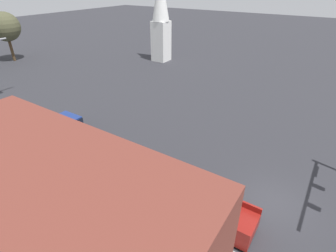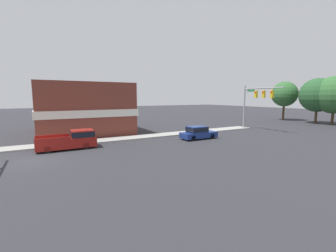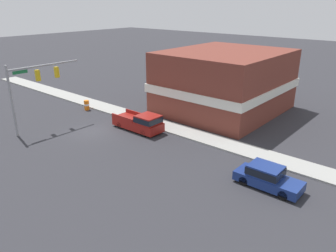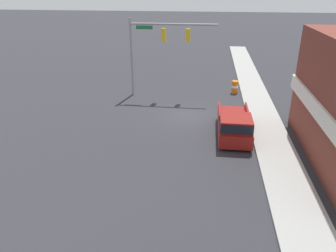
# 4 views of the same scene
# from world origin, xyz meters

# --- Properties ---
(ground_plane) EXTENTS (200.00, 200.00, 0.00)m
(ground_plane) POSITION_xyz_m (0.00, 0.00, 0.00)
(ground_plane) COLOR #2D2D33
(sidewalk_curb) EXTENTS (2.40, 60.00, 0.14)m
(sidewalk_curb) POSITION_xyz_m (-5.70, 0.00, 0.07)
(sidewalk_curb) COLOR #9E9E99
(sidewalk_curb) RESTS_ON ground
(near_signal_assembly) EXTENTS (7.41, 0.49, 6.69)m
(near_signal_assembly) POSITION_xyz_m (2.96, -4.61, 4.85)
(near_signal_assembly) COLOR gray
(near_signal_assembly) RESTS_ON ground
(car_lead) EXTENTS (1.84, 4.48, 1.55)m
(car_lead) POSITION_xyz_m (-1.42, 17.25, 0.80)
(car_lead) COLOR black
(car_lead) RESTS_ON ground
(pickup_truck_parked) EXTENTS (2.03, 5.34, 1.79)m
(pickup_truck_parked) POSITION_xyz_m (-3.29, 3.37, 0.89)
(pickup_truck_parked) COLOR black
(pickup_truck_parked) RESTS_ON ground
(construction_barrel) EXTENTS (0.60, 0.60, 1.14)m
(construction_barrel) POSITION_xyz_m (-3.90, -6.22, 0.58)
(construction_barrel) COLOR orange
(construction_barrel) RESTS_ON ground
(corner_brick_building) EXTENTS (13.83, 11.93, 6.85)m
(corner_brick_building) POSITION_xyz_m (-14.16, 6.01, 3.38)
(corner_brick_building) COLOR brown
(corner_brick_building) RESTS_ON ground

